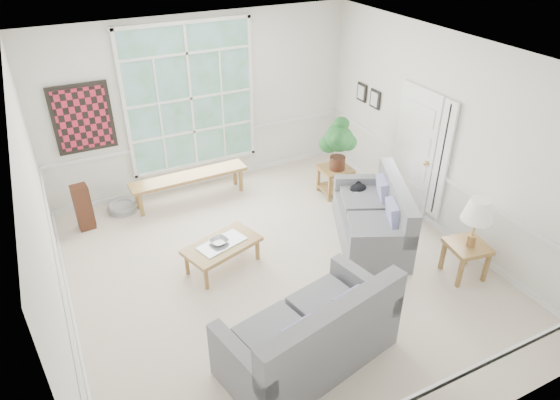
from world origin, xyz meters
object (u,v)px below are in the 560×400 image
Objects in this scene: end_table at (334,181)px; side_table at (464,260)px; coffee_table at (223,255)px; loveseat_front at (308,324)px; loveseat_right at (372,213)px.

end_table is 1.00× the size of side_table.
coffee_table is 3.36m from side_table.
end_table is at bearing 41.13° from loveseat_front.
coffee_table is 2.72m from end_table.
loveseat_front reaches higher than side_table.
end_table is at bearing 104.76° from loveseat_right.
loveseat_right is 3.40× the size of side_table.
end_table is at bearing 98.46° from side_table.
side_table is (2.92, -1.67, 0.06)m from coffee_table.
loveseat_right reaches higher than side_table.
loveseat_right is at bearing -100.03° from end_table.
loveseat_right is 1.48m from end_table.
loveseat_right is 1.46m from side_table.
side_table is at bearing -38.09° from loveseat_right.
loveseat_front is 1.84× the size of coffee_table.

